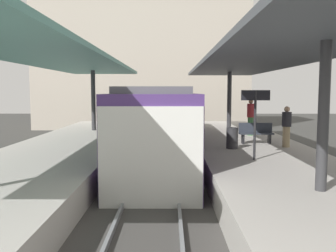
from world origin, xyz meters
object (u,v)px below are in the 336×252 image
object	(u,v)px
commuter_train	(159,125)
passenger_far_end	(287,126)
platform_bench	(256,132)
litter_bin	(232,138)
platform_sign	(255,109)
passenger_mid_platform	(251,117)

from	to	relation	value
commuter_train	passenger_far_end	world-z (taller)	commuter_train
commuter_train	platform_bench	xyz separation A→B (m)	(4.08, -0.55, -0.26)
commuter_train	litter_bin	world-z (taller)	commuter_train
platform_sign	commuter_train	bearing A→B (deg)	126.86
litter_bin	passenger_mid_platform	bearing A→B (deg)	69.12
passenger_mid_platform	passenger_far_end	xyz separation A→B (m)	(0.55, -3.88, -0.11)
platform_sign	passenger_mid_platform	bearing A→B (deg)	78.73
platform_bench	platform_sign	xyz separation A→B (m)	(-0.90, -3.68, 1.16)
passenger_mid_platform	platform_sign	bearing A→B (deg)	-101.27
commuter_train	passenger_mid_platform	xyz separation A→B (m)	(4.49, 2.35, 0.21)
platform_bench	passenger_far_end	xyz separation A→B (m)	(0.96, -0.98, 0.36)
commuter_train	litter_bin	bearing A→B (deg)	-33.81
platform_bench	passenger_mid_platform	distance (m)	2.97
platform_bench	passenger_far_end	size ratio (longest dim) A/B	0.88
platform_sign	passenger_far_end	xyz separation A→B (m)	(1.86, 2.71, -0.80)
platform_bench	passenger_far_end	distance (m)	1.42
platform_sign	litter_bin	distance (m)	2.64
platform_bench	platform_sign	size ratio (longest dim) A/B	0.63
litter_bin	passenger_far_end	size ratio (longest dim) A/B	0.50
litter_bin	passenger_mid_platform	size ratio (longest dim) A/B	0.45
platform_bench	commuter_train	bearing A→B (deg)	172.30
platform_sign	passenger_mid_platform	xyz separation A→B (m)	(1.31, 6.58, -0.69)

